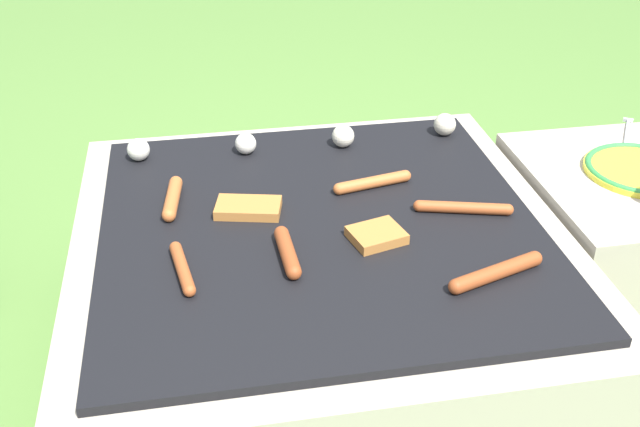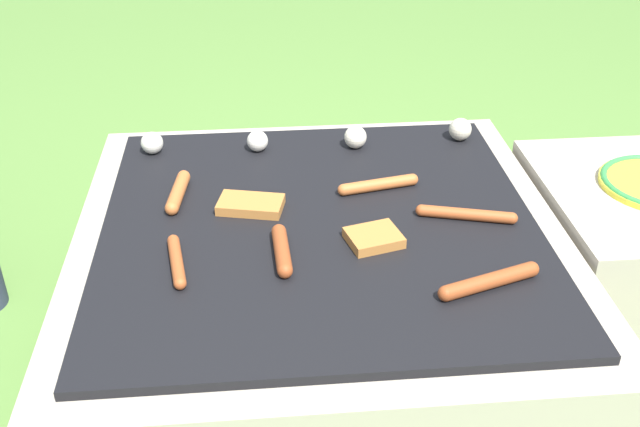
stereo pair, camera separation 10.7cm
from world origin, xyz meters
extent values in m
plane|color=#567F38|center=(0.00, 0.00, 0.00)|extent=(14.00, 14.00, 0.00)
cube|color=#A89E8C|center=(0.00, 0.00, 0.19)|extent=(0.97, 0.97, 0.38)
cube|color=black|center=(0.00, 0.00, 0.39)|extent=(0.85, 0.85, 0.02)
cube|color=#A89E8C|center=(0.73, 0.07, 0.20)|extent=(0.47, 0.50, 0.40)
cylinder|color=#93421E|center=(-0.08, -0.11, 0.41)|extent=(0.03, 0.13, 0.03)
sphere|color=#93421E|center=(-0.08, -0.18, 0.41)|extent=(0.03, 0.03, 0.03)
sphere|color=#93421E|center=(-0.08, -0.05, 0.41)|extent=(0.03, 0.03, 0.03)
cylinder|color=#A34C23|center=(0.29, -0.02, 0.41)|extent=(0.18, 0.07, 0.02)
sphere|color=#A34C23|center=(0.37, -0.04, 0.41)|extent=(0.02, 0.02, 0.02)
sphere|color=#A34C23|center=(0.20, 0.01, 0.41)|extent=(0.02, 0.02, 0.02)
cylinder|color=#B7602D|center=(-0.28, 0.12, 0.41)|extent=(0.04, 0.13, 0.03)
sphere|color=#B7602D|center=(-0.28, 0.19, 0.41)|extent=(0.03, 0.03, 0.03)
sphere|color=#B7602D|center=(-0.29, 0.06, 0.41)|extent=(0.03, 0.03, 0.03)
cylinder|color=#A34C23|center=(-0.27, -0.12, 0.41)|extent=(0.04, 0.14, 0.02)
sphere|color=#A34C23|center=(-0.28, -0.06, 0.41)|extent=(0.02, 0.02, 0.02)
sphere|color=#A34C23|center=(-0.26, -0.19, 0.41)|extent=(0.02, 0.02, 0.02)
cylinder|color=#93421E|center=(0.27, -0.24, 0.41)|extent=(0.17, 0.08, 0.03)
sphere|color=#93421E|center=(0.19, -0.26, 0.41)|extent=(0.03, 0.03, 0.03)
sphere|color=#93421E|center=(0.36, -0.21, 0.41)|extent=(0.03, 0.03, 0.03)
cylinder|color=#B7602D|center=(0.13, 0.12, 0.41)|extent=(0.16, 0.06, 0.02)
sphere|color=#B7602D|center=(0.06, 0.10, 0.41)|extent=(0.02, 0.02, 0.02)
sphere|color=#B7602D|center=(0.21, 0.13, 0.41)|extent=(0.02, 0.02, 0.02)
cube|color=#B27033|center=(-0.14, 0.06, 0.41)|extent=(0.14, 0.10, 0.02)
cube|color=#B27033|center=(0.09, -0.08, 0.41)|extent=(0.11, 0.10, 0.02)
sphere|color=silver|center=(-0.36, 0.33, 0.42)|extent=(0.05, 0.05, 0.05)
sphere|color=silver|center=(-0.12, 0.32, 0.42)|extent=(0.05, 0.05, 0.05)
sphere|color=beige|center=(0.11, 0.32, 0.43)|extent=(0.05, 0.05, 0.05)
sphere|color=beige|center=(0.37, 0.34, 0.43)|extent=(0.05, 0.05, 0.05)
cylinder|color=yellow|center=(0.73, 0.08, 0.40)|extent=(0.24, 0.24, 0.01)
cylinder|color=silver|center=(0.79, 0.25, 0.40)|extent=(0.11, 0.17, 0.01)
cube|color=silver|center=(0.84, 0.33, 0.40)|extent=(0.02, 0.02, 0.01)
camera|label=1|loc=(-0.22, -1.23, 1.19)|focal=42.00mm
camera|label=2|loc=(-0.11, -1.24, 1.19)|focal=42.00mm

